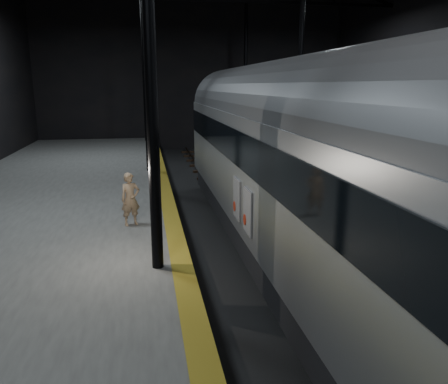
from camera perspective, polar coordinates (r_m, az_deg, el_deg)
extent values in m
plane|color=black|center=(14.97, 5.75, -6.14)|extent=(44.00, 44.00, 0.00)
cube|color=#4E4E4C|center=(14.69, -23.74, -5.61)|extent=(9.00, 43.80, 1.00)
cube|color=olive|center=(14.13, -6.94, -3.10)|extent=(0.50, 43.80, 0.01)
cube|color=#3F3328|center=(14.74, 3.06, -5.71)|extent=(0.08, 43.00, 0.14)
cube|color=#3F3328|center=(15.12, 8.40, -5.33)|extent=(0.08, 43.00, 0.14)
cube|color=black|center=(14.95, 5.76, -5.93)|extent=(2.40, 42.00, 0.12)
cylinder|color=black|center=(9.55, -9.74, 19.11)|extent=(0.26, 0.26, 10.00)
cylinder|color=black|center=(21.53, -10.26, 16.00)|extent=(0.26, 0.26, 10.00)
cylinder|color=black|center=(22.89, 9.91, 15.87)|extent=(0.26, 0.26, 10.00)
cylinder|color=black|center=(33.52, -10.40, 15.12)|extent=(0.26, 0.26, 10.00)
cylinder|color=black|center=(34.41, 2.82, 15.28)|extent=(0.26, 0.26, 10.00)
cube|color=black|center=(28.23, -2.28, 23.79)|extent=(23.60, 0.15, 0.18)
cube|color=#ACB0B5|center=(12.01, 9.26, 2.16)|extent=(3.07, 21.19, 3.18)
cube|color=black|center=(12.55, 8.91, -6.78)|extent=(2.81, 20.77, 0.90)
cube|color=black|center=(11.88, 9.40, 5.67)|extent=(3.14, 20.87, 0.95)
cylinder|color=slate|center=(11.79, 9.56, 9.74)|extent=(3.01, 20.98, 3.01)
cube|color=black|center=(19.50, 1.75, -0.37)|extent=(1.91, 2.33, 0.37)
cube|color=silver|center=(10.73, 3.10, -2.56)|extent=(0.04, 0.79, 1.11)
cube|color=silver|center=(11.93, 1.69, -0.88)|extent=(0.04, 0.79, 1.11)
cylinder|color=#A22714|center=(10.98, 2.75, -3.62)|extent=(0.03, 0.28, 0.28)
cylinder|color=#A22714|center=(12.17, 1.40, -1.86)|extent=(0.03, 0.28, 0.28)
imported|color=tan|center=(13.22, -12.12, -0.93)|extent=(0.68, 0.56, 1.59)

